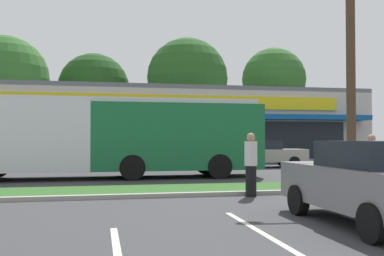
{
  "coord_description": "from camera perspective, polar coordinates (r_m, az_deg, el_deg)",
  "views": [
    {
      "loc": [
        -2.62,
        0.49,
        1.64
      ],
      "look_at": [
        1.01,
        18.1,
        2.05
      ],
      "focal_mm": 41.81,
      "sensor_mm": 36.0,
      "label": 1
    }
  ],
  "objects": [
    {
      "name": "tree_mid_left",
      "position": [
        46.3,
        -12.41,
        4.88
      ],
      "size": [
        7.15,
        7.15,
        10.2
      ],
      "color": "#473323",
      "rests_on": "ground_plane"
    },
    {
      "name": "parking_stripe_2",
      "position": [
        7.76,
        9.67,
        -13.45
      ],
      "size": [
        0.12,
        4.8,
        0.01
      ],
      "primitive_type": "cube",
      "color": "silver",
      "rests_on": "ground_plane"
    },
    {
      "name": "city_bus",
      "position": [
        18.62,
        -10.82,
        -0.9
      ],
      "size": [
        12.78,
        2.66,
        3.25
      ],
      "rotation": [
        0.0,
        0.0,
        3.14
      ],
      "color": "#196638",
      "rests_on": "ground_plane"
    },
    {
      "name": "tree_left",
      "position": [
        43.54,
        -22.79,
        5.77
      ],
      "size": [
        7.77,
        7.77,
        10.82
      ],
      "color": "#473323",
      "rests_on": "ground_plane"
    },
    {
      "name": "pedestrian_near_bench",
      "position": [
        12.71,
        7.52,
        -4.64
      ],
      "size": [
        0.36,
        0.36,
        1.79
      ],
      "rotation": [
        0.0,
        0.0,
        0.25
      ],
      "color": "black",
      "rests_on": "ground_plane"
    },
    {
      "name": "tree_mid_right",
      "position": [
        49.5,
        10.39,
        6.07
      ],
      "size": [
        6.87,
        6.87,
        11.44
      ],
      "color": "#473323",
      "rests_on": "ground_plane"
    },
    {
      "name": "grass_median",
      "position": [
        13.85,
        -0.69,
        -7.86
      ],
      "size": [
        56.0,
        2.2,
        0.12
      ],
      "primitive_type": "cube",
      "color": "#2D5B23",
      "rests_on": "ground_plane"
    },
    {
      "name": "car_2",
      "position": [
        9.1,
        22.1,
        -6.42
      ],
      "size": [
        1.96,
        4.32,
        1.59
      ],
      "rotation": [
        0.0,
        0.0,
        1.57
      ],
      "color": "slate",
      "rests_on": "ground_plane"
    },
    {
      "name": "car_0",
      "position": [
        25.49,
        9.08,
        -3.25
      ],
      "size": [
        4.64,
        1.86,
        1.49
      ],
      "color": "#9E998C",
      "rests_on": "ground_plane"
    },
    {
      "name": "pedestrian_by_pole",
      "position": [
        14.24,
        21.95,
        -4.26
      ],
      "size": [
        0.35,
        0.35,
        1.76
      ],
      "rotation": [
        0.0,
        0.0,
        4.45
      ],
      "color": "#726651",
      "rests_on": "ground_plane"
    },
    {
      "name": "utility_pole",
      "position": [
        16.28,
        19.12,
        14.15
      ],
      "size": [
        3.03,
        2.4,
        11.21
      ],
      "color": "#4C3826",
      "rests_on": "ground_plane"
    },
    {
      "name": "car_4",
      "position": [
        24.75,
        -14.65,
        -3.32
      ],
      "size": [
        4.13,
        1.97,
        1.45
      ],
      "rotation": [
        0.0,
        0.0,
        3.14
      ],
      "color": "#9E998C",
      "rests_on": "ground_plane"
    },
    {
      "name": "curb_lip",
      "position": [
        12.66,
        0.37,
        -8.47
      ],
      "size": [
        56.0,
        0.24,
        0.12
      ],
      "primitive_type": "cube",
      "color": "#99968C",
      "rests_on": "ground_plane"
    },
    {
      "name": "tree_mid",
      "position": [
        43.72,
        -0.6,
        6.34
      ],
      "size": [
        7.85,
        7.85,
        11.39
      ],
      "color": "#473323",
      "rests_on": "ground_plane"
    },
    {
      "name": "storefront_building",
      "position": [
        36.18,
        -3.88,
        0.3
      ],
      "size": [
        29.64,
        14.0,
        5.31
      ],
      "color": "#BCB7AD",
      "rests_on": "ground_plane"
    }
  ]
}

